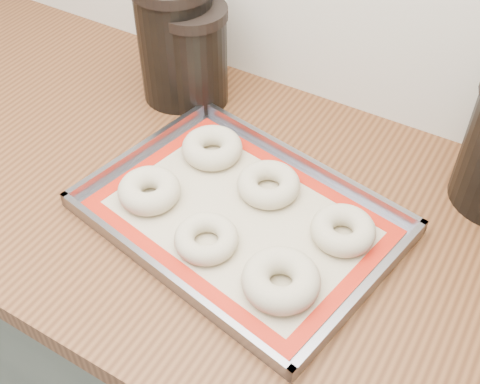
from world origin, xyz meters
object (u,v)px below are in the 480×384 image
Objects in this scene: bagel_back_right at (343,230)px; canister_left at (176,41)px; baking_tray at (240,216)px; bagel_front_left at (149,190)px; bagel_front_mid at (206,239)px; canister_mid at (195,56)px; bagel_front_right at (281,280)px; bagel_back_mid at (269,184)px; bagel_back_left at (212,148)px.

canister_left is (-0.42, 0.18, 0.09)m from bagel_back_right.
bagel_front_left is at bearing -165.08° from baking_tray.
baking_tray is 0.15m from bagel_front_left.
canister_left is (-0.13, 0.26, 0.09)m from bagel_front_left.
bagel_front_mid is 0.41m from canister_left.
bagel_front_left is 0.29m from canister_mid.
bagel_back_right reaches higher than bagel_front_mid.
bagel_front_mid is (-0.01, -0.07, 0.01)m from baking_tray.
bagel_front_left is 0.43× the size of canister_left.
bagel_front_right is 0.48m from canister_mid.
bagel_front_right is 1.08× the size of bagel_back_mid.
bagel_front_mid is 0.92× the size of bagel_back_left.
baking_tray is 5.39× the size of bagel_front_mid.
bagel_front_mid is 0.41× the size of canister_left.
canister_left is (-0.28, 0.15, 0.10)m from bagel_back_mid.
bagel_front_right reaches higher than baking_tray.
bagel_back_left is at bearing 120.28° from bagel_front_mid.
bagel_back_left is at bearing 167.91° from bagel_back_right.
canister_mid is at bearing 132.44° from bagel_back_left.
bagel_back_mid reaches higher than baking_tray.
baking_tray is at bearing -39.91° from canister_left.
bagel_front_left is 0.27m from bagel_front_right.
bagel_back_left is (-0.11, 0.10, 0.02)m from baking_tray.
bagel_front_mid is at bearing -15.20° from bagel_front_left.
canister_left reaches higher than canister_mid.
baking_tray is 2.22× the size of canister_left.
bagel_front_left is 1.02× the size of bagel_back_right.
bagel_front_mid is at bearing -144.86° from bagel_back_right.
bagel_front_left is at bearing -71.78° from canister_mid.
bagel_back_left reaches higher than bagel_back_mid.
bagel_front_left is at bearing -164.68° from bagel_back_right.
baking_tray is 0.08m from bagel_front_mid.
canister_mid is at bearing 154.31° from bagel_back_right.
baking_tray is 0.15m from bagel_back_left.
canister_mid is at bearing 125.89° from bagel_front_mid.
bagel_back_right is at bearing -12.09° from bagel_back_left.
bagel_front_mid is 0.20m from bagel_back_left.
bagel_front_mid is at bearing -59.72° from bagel_back_left.
bagel_front_left reaches higher than baking_tray.
baking_tray is at bearing -98.15° from bagel_back_mid.
bagel_front_right is 0.51m from canister_left.
canister_left reaches higher than baking_tray.
canister_mid is (-0.38, 0.18, 0.07)m from bagel_back_right.
bagel_back_left is at bearing -39.03° from canister_left.
bagel_back_mid is 0.33m from canister_left.
bagel_back_left is at bearing 141.13° from bagel_front_right.
bagel_back_left is 0.13m from bagel_back_mid.
canister_left is (-0.27, 0.23, 0.11)m from baking_tray.
canister_mid reaches higher than baking_tray.
bagel_front_mid is 0.15m from bagel_back_mid.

